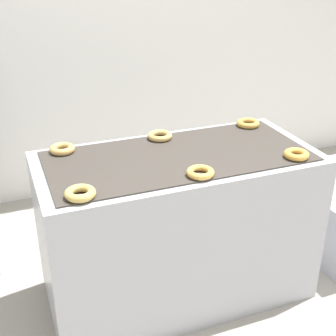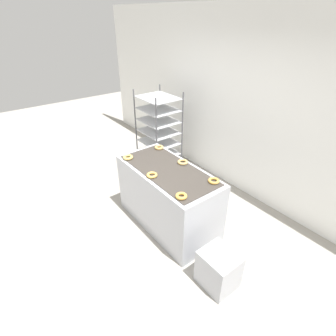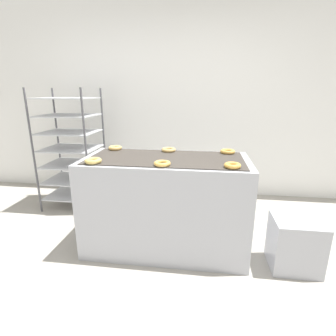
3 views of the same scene
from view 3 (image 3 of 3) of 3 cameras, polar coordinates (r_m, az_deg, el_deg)
name	(u,v)px [view 3 (image 3 of 3)]	position (r m, az deg, el deg)	size (l,w,h in m)	color
ground_plane	(155,288)	(2.24, -2.92, -24.70)	(14.00, 14.00, 0.00)	#9E998E
wall_back	(181,97)	(3.80, 2.93, 15.27)	(8.00, 0.05, 2.80)	white
fryer_machine	(166,203)	(2.51, -0.47, -7.73)	(1.50, 0.72, 0.90)	#A8AAB2
baking_rack_cart	(71,148)	(3.58, -20.34, 4.03)	(0.69, 0.59, 1.51)	#4C4C51
glaze_bin	(295,244)	(2.56, 25.90, -14.57)	(0.40, 0.35, 0.45)	#A8AAB2
donut_near_left	(93,161)	(2.27, -15.98, 1.54)	(0.14, 0.14, 0.04)	tan
donut_near_center	(162,163)	(2.11, -1.27, 1.01)	(0.14, 0.14, 0.03)	gold
donut_near_right	(232,165)	(2.10, 13.86, 0.55)	(0.13, 0.13, 0.04)	gold
donut_far_left	(115,148)	(2.74, -11.43, 4.33)	(0.13, 0.13, 0.04)	tan
donut_far_center	(169,150)	(2.60, 0.14, 4.00)	(0.14, 0.14, 0.03)	tan
donut_far_right	(228,151)	(2.59, 12.86, 3.54)	(0.14, 0.14, 0.03)	gold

